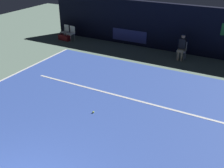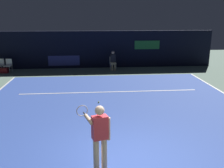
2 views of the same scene
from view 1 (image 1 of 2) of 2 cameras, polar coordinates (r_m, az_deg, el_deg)
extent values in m
plane|color=slate|center=(9.24, -1.86, -8.00)|extent=(32.41, 32.41, 0.00)
cube|color=#3856B2|center=(9.24, -1.87, -7.97)|extent=(11.18, 10.64, 0.01)
cube|color=white|center=(10.63, 3.20, -2.93)|extent=(8.72, 0.10, 0.01)
cube|color=black|center=(15.58, 13.38, 11.18)|extent=(15.83, 0.30, 2.60)
cube|color=navy|center=(16.55, 3.62, 10.01)|extent=(2.20, 0.04, 0.70)
cube|color=white|center=(14.71, 14.28, 6.74)|extent=(0.46, 0.42, 0.04)
cube|color=white|center=(14.82, 14.56, 7.80)|extent=(0.42, 0.05, 0.42)
cylinder|color=#B2B2B7|center=(14.67, 13.31, 5.83)|extent=(0.03, 0.03, 0.46)
cylinder|color=#B2B2B7|center=(14.60, 14.73, 5.57)|extent=(0.03, 0.03, 0.46)
cylinder|color=#B2B2B7|center=(14.98, 13.64, 6.23)|extent=(0.03, 0.03, 0.46)
cylinder|color=#B2B2B7|center=(14.91, 15.03, 5.97)|extent=(0.03, 0.03, 0.46)
cube|color=tan|center=(14.62, 14.22, 6.80)|extent=(0.34, 0.41, 0.14)
cylinder|color=tan|center=(14.56, 13.59, 5.65)|extent=(0.11, 0.11, 0.46)
cylinder|color=tan|center=(14.53, 14.28, 5.52)|extent=(0.11, 0.11, 0.46)
cube|color=black|center=(14.63, 14.47, 8.15)|extent=(0.35, 0.23, 0.52)
sphere|color=#DBAD89|center=(14.52, 14.64, 9.57)|extent=(0.20, 0.20, 0.20)
cylinder|color=#141933|center=(14.50, 14.68, 9.91)|extent=(0.19, 0.19, 0.04)
cube|color=white|center=(17.92, -9.88, 10.60)|extent=(0.51, 0.48, 0.04)
cube|color=white|center=(17.99, -9.45, 11.45)|extent=(0.42, 0.11, 0.42)
cylinder|color=#B2B2B7|center=(18.02, -10.64, 9.89)|extent=(0.03, 0.03, 0.44)
cylinder|color=#B2B2B7|center=(17.74, -9.84, 9.70)|extent=(0.03, 0.03, 0.44)
cylinder|color=#B2B2B7|center=(18.23, -9.82, 10.15)|extent=(0.03, 0.03, 0.44)
cylinder|color=#B2B2B7|center=(17.96, -9.02, 9.96)|extent=(0.03, 0.03, 0.44)
cube|color=white|center=(17.51, -8.67, 10.31)|extent=(0.50, 0.47, 0.04)
cube|color=white|center=(17.58, -8.24, 11.19)|extent=(0.42, 0.10, 0.42)
cylinder|color=#B2B2B7|center=(17.59, -9.45, 9.59)|extent=(0.03, 0.03, 0.44)
cylinder|color=#B2B2B7|center=(17.33, -8.60, 9.39)|extent=(0.03, 0.03, 0.44)
cylinder|color=#B2B2B7|center=(17.81, -8.64, 9.86)|extent=(0.03, 0.03, 0.44)
cylinder|color=#B2B2B7|center=(17.55, -7.79, 9.66)|extent=(0.03, 0.03, 0.44)
sphere|color=#CCE033|center=(9.70, -3.93, -5.87)|extent=(0.07, 0.07, 0.07)
cube|color=maroon|center=(17.74, -9.84, 9.50)|extent=(0.88, 0.43, 0.32)
camera|label=2|loc=(6.11, -90.09, -16.07)|focal=40.52mm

